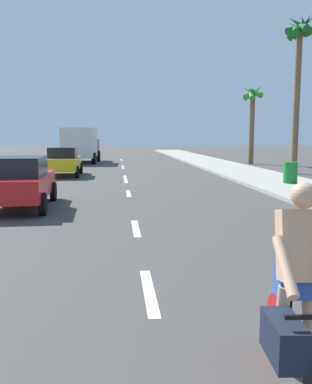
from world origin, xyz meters
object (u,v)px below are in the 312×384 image
(cyclist, at_px, (296,301))
(delivery_truck, at_px, (81,144))
(palm_tree_far, at_px, (299,52))
(parked_car_red, at_px, (20,181))
(parked_car_yellow, at_px, (64,161))
(palm_tree_distant, at_px, (252,104))
(trash_bin_far, at_px, (290,173))

(cyclist, xyz_separation_m, delivery_truck, (-4.33, 31.12, 0.67))
(palm_tree_far, bearing_deg, parked_car_red, -141.88)
(cyclist, distance_m, parked_car_red, 10.61)
(cyclist, distance_m, delivery_truck, 31.43)
(cyclist, bearing_deg, parked_car_yellow, -73.34)
(parked_car_red, height_order, delivery_truck, delivery_truck)
(cyclist, xyz_separation_m, parked_car_yellow, (-4.35, 19.89, 0.00))
(cyclist, relative_size, delivery_truck, 0.29)
(delivery_truck, distance_m, palm_tree_distant, 13.92)
(delivery_truck, bearing_deg, parked_car_yellow, -87.41)
(parked_car_red, relative_size, delivery_truck, 0.63)
(palm_tree_distant, bearing_deg, parked_car_yellow, -147.39)
(cyclist, distance_m, trash_bin_far, 15.44)
(parked_car_red, bearing_deg, palm_tree_distant, 52.26)
(cyclist, xyz_separation_m, palm_tree_distant, (8.96, 28.41, 3.78))
(palm_tree_distant, bearing_deg, parked_car_red, -125.47)
(palm_tree_distant, distance_m, trash_bin_far, 15.04)
(cyclist, relative_size, palm_tree_far, 0.20)
(parked_car_red, distance_m, palm_tree_distant, 23.33)
(parked_car_red, relative_size, parked_car_yellow, 1.04)
(delivery_truck, distance_m, palm_tree_far, 18.00)
(parked_car_red, distance_m, palm_tree_far, 17.78)
(cyclist, height_order, trash_bin_far, cyclist)
(delivery_truck, bearing_deg, palm_tree_far, -37.69)
(parked_car_yellow, relative_size, palm_tree_far, 0.43)
(palm_tree_distant, bearing_deg, delivery_truck, 168.45)
(cyclist, relative_size, trash_bin_far, 1.98)
(delivery_truck, relative_size, trash_bin_far, 6.90)
(cyclist, bearing_deg, palm_tree_distant, -103.18)
(parked_car_red, bearing_deg, parked_car_yellow, 87.45)
(palm_tree_distant, xyz_separation_m, trash_bin_far, (-2.89, -14.21, -4.01))
(cyclist, xyz_separation_m, trash_bin_far, (6.07, 14.20, -0.23))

